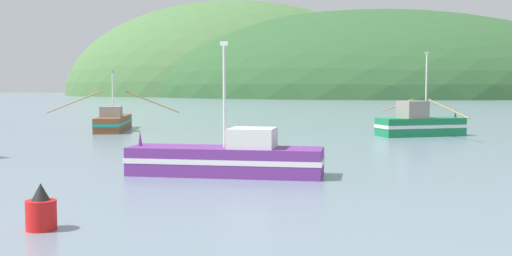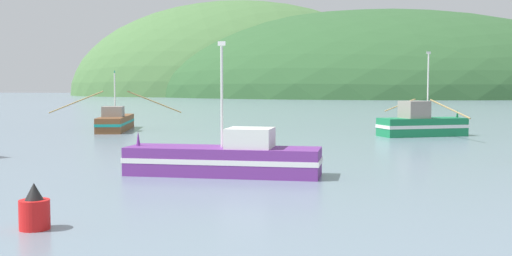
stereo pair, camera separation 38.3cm
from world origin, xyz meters
name	(u,v)px [view 2 (the right image)]	position (x,y,z in m)	size (l,w,h in m)	color
hill_far_right	(238,95)	(-52.10, 245.65, 0.00)	(140.73, 112.59, 77.39)	#47703D
hill_far_center	(372,96)	(3.50, 240.90, 0.00)	(185.74, 148.59, 65.48)	#2D562D
fishing_boat_purple	(226,158)	(-0.06, 21.12, 0.79)	(9.13, 2.52, 6.19)	#6B2D84
fishing_boat_brown	(116,122)	(-17.05, 46.58, 0.78)	(11.69, 9.83, 5.50)	brown
fishing_boat_green	(421,124)	(10.20, 45.70, 0.99)	(7.52, 11.81, 6.92)	#197A47
channel_buoy	(34,211)	(-2.83, 9.58, 0.55)	(0.88, 0.88, 1.37)	red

